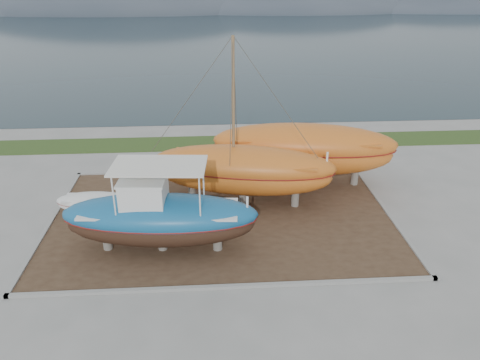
{
  "coord_description": "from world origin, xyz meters",
  "views": [
    {
      "loc": [
        -0.49,
        -18.17,
        12.59
      ],
      "look_at": [
        0.98,
        4.0,
        2.22
      ],
      "focal_mm": 35.0,
      "sensor_mm": 36.0,
      "label": 1
    }
  ],
  "objects_px": {
    "blue_caique": "(160,209)",
    "orange_sailboat": "(243,125)",
    "white_dinghy": "(96,205)",
    "orange_bare_hull": "(304,155)"
  },
  "relations": [
    {
      "from": "blue_caique",
      "to": "orange_sailboat",
      "type": "bearing_deg",
      "value": 51.71
    },
    {
      "from": "blue_caique",
      "to": "orange_sailboat",
      "type": "distance_m",
      "value": 6.65
    },
    {
      "from": "blue_caique",
      "to": "white_dinghy",
      "type": "xyz_separation_m",
      "value": [
        -3.88,
        3.58,
        -1.58
      ]
    },
    {
      "from": "blue_caique",
      "to": "orange_sailboat",
      "type": "relative_size",
      "value": 0.89
    },
    {
      "from": "white_dinghy",
      "to": "orange_bare_hull",
      "type": "relative_size",
      "value": 0.37
    },
    {
      "from": "white_dinghy",
      "to": "orange_sailboat",
      "type": "bearing_deg",
      "value": 10.73
    },
    {
      "from": "blue_caique",
      "to": "orange_bare_hull",
      "type": "height_order",
      "value": "blue_caique"
    },
    {
      "from": "blue_caique",
      "to": "orange_sailboat",
      "type": "xyz_separation_m",
      "value": [
        4.19,
        4.56,
        2.43
      ]
    },
    {
      "from": "orange_sailboat",
      "to": "white_dinghy",
      "type": "bearing_deg",
      "value": -161.24
    },
    {
      "from": "orange_sailboat",
      "to": "orange_bare_hull",
      "type": "relative_size",
      "value": 0.92
    }
  ]
}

